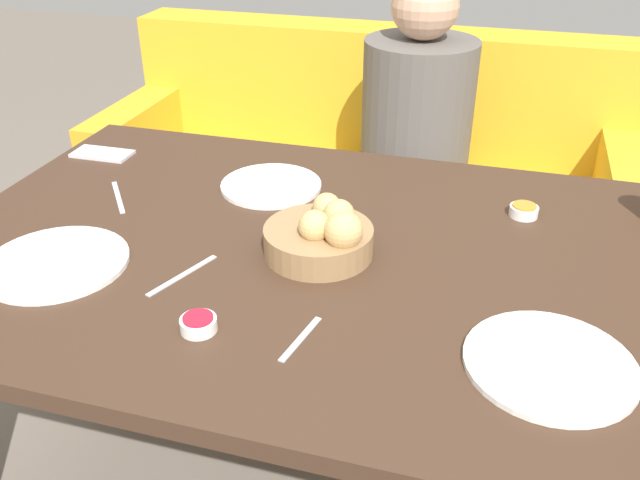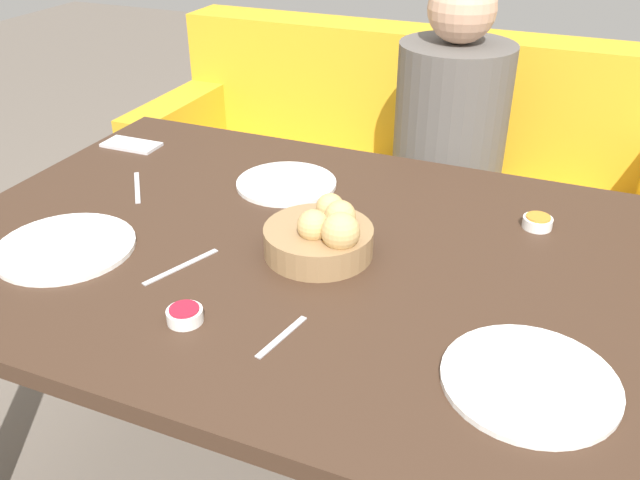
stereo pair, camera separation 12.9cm
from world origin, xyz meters
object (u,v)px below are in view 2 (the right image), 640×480
object	(u,v)px
jam_bowl_honey	(538,222)
cell_phone	(131,145)
seated_person	(444,191)
jam_bowl_berry	(185,315)
couch	(399,206)
plate_near_left	(65,247)
spoon_coffee	(282,337)
plate_near_right	(530,381)
bread_basket	(324,236)
fork_silver	(137,187)
knife_silver	(181,267)
plate_far_center	(286,183)

from	to	relation	value
jam_bowl_honey	cell_phone	world-z (taller)	jam_bowl_honey
seated_person	jam_bowl_berry	bearing A→B (deg)	-97.94
jam_bowl_honey	cell_phone	size ratio (longest dim) A/B	0.40
couch	cell_phone	distance (m)	1.02
plate_near_left	jam_bowl_honey	xyz separation A→B (m)	(0.84, 0.45, 0.01)
couch	plate_near_left	distance (m)	1.36
seated_person	jam_bowl_honey	bearing A→B (deg)	-63.02
couch	seated_person	bearing A→B (deg)	-39.36
spoon_coffee	plate_near_right	bearing A→B (deg)	6.30
bread_basket	plate_near_left	distance (m)	0.51
couch	bread_basket	world-z (taller)	couch
seated_person	cell_phone	world-z (taller)	seated_person
seated_person	fork_silver	distance (m)	1.01
knife_silver	cell_phone	bearing A→B (deg)	134.44
plate_far_center	fork_silver	distance (m)	0.35
bread_basket	plate_near_right	distance (m)	0.47
bread_basket	plate_near_left	bearing A→B (deg)	-159.34
plate_near_right	jam_bowl_honey	xyz separation A→B (m)	(-0.05, 0.49, 0.01)
plate_far_center	fork_silver	world-z (taller)	plate_far_center
plate_near_left	plate_near_right	xyz separation A→B (m)	(0.89, -0.04, 0.00)
couch	jam_bowl_berry	xyz separation A→B (m)	(0.02, -1.35, 0.44)
plate_near_right	cell_phone	size ratio (longest dim) A/B	1.72
plate_near_left	spoon_coffee	distance (m)	0.52
couch	knife_silver	size ratio (longest dim) A/B	11.15
bread_basket	plate_near_left	size ratio (longest dim) A/B	0.78
plate_far_center	fork_silver	bearing A→B (deg)	-155.05
jam_bowl_berry	fork_silver	world-z (taller)	jam_bowl_berry
couch	jam_bowl_honey	world-z (taller)	couch
plate_far_center	jam_bowl_honey	xyz separation A→B (m)	(0.56, 0.02, 0.01)
couch	fork_silver	distance (m)	1.11
cell_phone	jam_bowl_berry	bearing A→B (deg)	-47.53
plate_near_right	spoon_coffee	xyz separation A→B (m)	(-0.38, -0.04, -0.00)
couch	jam_bowl_honey	bearing A→B (deg)	-57.19
plate_far_center	couch	bearing A→B (deg)	86.43
jam_bowl_berry	spoon_coffee	distance (m)	0.17
seated_person	bread_basket	world-z (taller)	seated_person
bread_basket	plate_far_center	world-z (taller)	bread_basket
jam_bowl_berry	fork_silver	xyz separation A→B (m)	(-0.38, 0.39, -0.01)
knife_silver	spoon_coffee	distance (m)	0.29
seated_person	knife_silver	world-z (taller)	seated_person
fork_silver	knife_silver	world-z (taller)	same
seated_person	cell_phone	xyz separation A→B (m)	(-0.72, -0.60, 0.27)
plate_far_center	jam_bowl_berry	bearing A→B (deg)	-82.73
bread_basket	knife_silver	distance (m)	0.27
plate_near_right	couch	bearing A→B (deg)	113.70
plate_near_left	spoon_coffee	world-z (taller)	plate_near_left
bread_basket	cell_phone	bearing A→B (deg)	155.24
jam_bowl_honey	knife_silver	size ratio (longest dim) A/B	0.38
plate_near_right	fork_silver	world-z (taller)	plate_near_right
couch	plate_near_right	distance (m)	1.47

